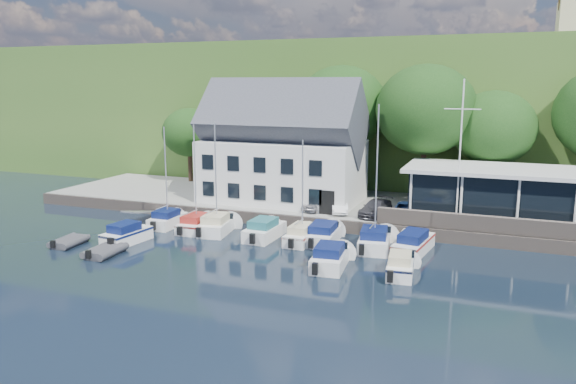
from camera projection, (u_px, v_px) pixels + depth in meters
name	position (u px, v px, depth m)	size (l,w,h in m)	color
ground	(289.00, 276.00, 34.41)	(180.00, 180.00, 0.00)	black
quay	(359.00, 209.00, 50.32)	(60.00, 13.00, 1.00)	gray
quay_face	(339.00, 226.00, 44.37)	(60.00, 0.30, 1.00)	#645850
hillside	(429.00, 105.00, 89.57)	(160.00, 75.00, 16.00)	#325720
field_patch	(487.00, 54.00, 92.47)	(50.00, 30.00, 0.30)	#536432
harbor_building	(283.00, 153.00, 50.95)	(14.40, 8.20, 8.70)	silver
club_pavilion	(490.00, 193.00, 44.55)	(13.20, 7.20, 4.10)	black
seawall	(502.00, 225.00, 40.27)	(18.00, 0.50, 1.20)	#645850
gangway	(149.00, 220.00, 48.50)	(1.20, 6.00, 1.40)	silver
car_silver	(317.00, 203.00, 47.64)	(1.45, 3.60, 1.23)	#A2A2A6
car_white	(340.00, 205.00, 46.83)	(1.28, 3.67, 1.21)	silver
car_dgrey	(376.00, 208.00, 45.71)	(1.77, 4.36, 1.26)	#303035
car_blue	(405.00, 210.00, 44.95)	(1.52, 3.84, 1.31)	#2B4C86
flagpole	(460.00, 153.00, 41.90)	(2.63, 0.20, 10.95)	silver
tree_0	(190.00, 145.00, 60.90)	(5.84, 5.84, 7.97)	black
tree_1	(250.00, 135.00, 57.18)	(7.86, 7.86, 10.74)	black
tree_2	(341.00, 129.00, 54.77)	(9.01, 9.01, 12.32)	black
tree_3	(425.00, 133.00, 50.69)	(9.02, 9.02, 12.32)	black
tree_4	(492.00, 147.00, 49.67)	(7.33, 7.33, 10.02)	black
boat_r1_0	(166.00, 174.00, 45.42)	(1.95, 5.32, 8.81)	silver
boat_r1_1	(195.00, 180.00, 44.27)	(1.95, 6.02, 8.29)	silver
boat_r1_2	(216.00, 174.00, 43.43)	(2.16, 5.93, 9.41)	silver
boat_r1_3	(265.00, 228.00, 42.65)	(2.09, 6.12, 1.56)	silver
boat_r1_4	(302.00, 186.00, 40.93)	(1.79, 6.04, 8.55)	silver
boat_r1_5	(324.00, 232.00, 41.69)	(2.16, 6.56, 1.49)	silver
boat_r1_6	(376.00, 183.00, 39.21)	(2.29, 6.42, 9.50)	silver
boat_r1_7	(414.00, 242.00, 39.07)	(1.96, 7.12, 1.58)	silver
boat_r2_0	(127.00, 233.00, 41.42)	(1.89, 5.66, 1.56)	silver
boat_r2_3	(330.00, 255.00, 36.08)	(2.13, 6.18, 1.52)	silver
boat_r2_4	(401.00, 264.00, 34.58)	(1.69, 5.33, 1.43)	silver
dinghy_0	(69.00, 240.00, 40.91)	(1.83, 3.06, 0.71)	#37383C
dinghy_1	(105.00, 250.00, 38.57)	(1.98, 3.29, 0.77)	#37383C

